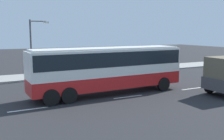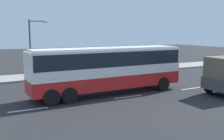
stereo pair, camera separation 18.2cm
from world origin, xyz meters
name	(u,v)px [view 1 (the left image)]	position (x,y,z in m)	size (l,w,h in m)	color
ground_plane	(114,91)	(0.00, 0.00, 0.00)	(120.00, 120.00, 0.00)	#28282B
sidewalk_curb	(76,74)	(0.00, 9.26, 0.07)	(80.00, 4.00, 0.15)	gray
lane_centreline	(166,92)	(3.51, -2.27, 0.00)	(44.37, 0.16, 0.01)	white
coach_bus	(109,66)	(-0.88, -0.81, 2.20)	(12.03, 2.93, 3.55)	red
pedestrian_near_curb	(125,62)	(5.92, 8.58, 1.19)	(0.32, 0.32, 1.79)	black
street_lamp	(33,44)	(-4.88, 7.55, 3.53)	(1.85, 0.24, 5.74)	#47474C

